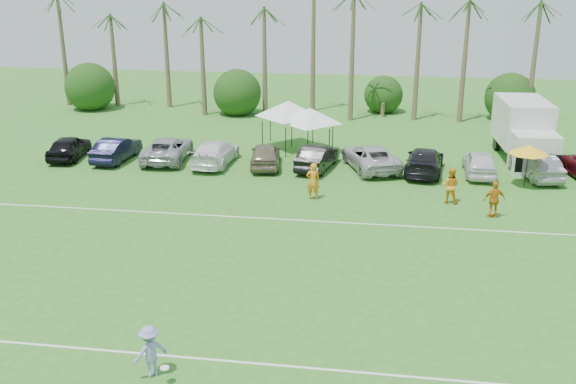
# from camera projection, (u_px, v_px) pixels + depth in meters

# --- Properties ---
(field_lines) EXTENTS (80.00, 12.10, 0.01)m
(field_lines) POSITION_uv_depth(u_px,v_px,m) (225.00, 272.00, 25.57)
(field_lines) COLOR white
(field_lines) RESTS_ON ground
(palm_tree_0) EXTENTS (2.40, 2.40, 8.90)m
(palm_tree_0) POSITION_uv_depth(u_px,v_px,m) (53.00, 19.00, 54.21)
(palm_tree_0) COLOR brown
(palm_tree_0) RESTS_ON ground
(palm_tree_1) EXTENTS (2.40, 2.40, 9.90)m
(palm_tree_1) POSITION_uv_depth(u_px,v_px,m) (108.00, 9.00, 53.24)
(palm_tree_1) COLOR brown
(palm_tree_1) RESTS_ON ground
(palm_tree_4) EXTENTS (2.40, 2.40, 8.90)m
(palm_tree_4) POSITION_uv_depth(u_px,v_px,m) (262.00, 22.00, 51.72)
(palm_tree_4) COLOR brown
(palm_tree_4) RESTS_ON ground
(palm_tree_5) EXTENTS (2.40, 2.40, 9.90)m
(palm_tree_5) POSITION_uv_depth(u_px,v_px,m) (311.00, 11.00, 50.89)
(palm_tree_5) COLOR brown
(palm_tree_5) RESTS_ON ground
(palm_tree_6) EXTENTS (2.40, 2.40, 10.90)m
(palm_tree_6) POSITION_uv_depth(u_px,v_px,m) (362.00, 0.00, 50.05)
(palm_tree_6) COLOR brown
(palm_tree_6) RESTS_ON ground
(palm_tree_8) EXTENTS (2.40, 2.40, 8.90)m
(palm_tree_8) POSITION_uv_depth(u_px,v_px,m) (479.00, 24.00, 49.37)
(palm_tree_8) COLOR brown
(palm_tree_8) RESTS_ON ground
(palm_tree_9) EXTENTS (2.40, 2.40, 9.90)m
(palm_tree_9) POSITION_uv_depth(u_px,v_px,m) (548.00, 13.00, 48.40)
(palm_tree_9) COLOR brown
(palm_tree_9) RESTS_ON ground
(bush_tree_0) EXTENTS (4.00, 4.00, 4.00)m
(bush_tree_0) POSITION_uv_depth(u_px,v_px,m) (98.00, 85.00, 56.59)
(bush_tree_0) COLOR brown
(bush_tree_0) RESTS_ON ground
(bush_tree_1) EXTENTS (4.00, 4.00, 4.00)m
(bush_tree_1) POSITION_uv_depth(u_px,v_px,m) (242.00, 89.00, 54.79)
(bush_tree_1) COLOR brown
(bush_tree_1) RESTS_ON ground
(bush_tree_2) EXTENTS (4.00, 4.00, 4.00)m
(bush_tree_2) POSITION_uv_depth(u_px,v_px,m) (384.00, 93.00, 53.14)
(bush_tree_2) COLOR brown
(bush_tree_2) RESTS_ON ground
(bush_tree_3) EXTENTS (4.00, 4.00, 4.00)m
(bush_tree_3) POSITION_uv_depth(u_px,v_px,m) (508.00, 96.00, 51.75)
(bush_tree_3) COLOR brown
(bush_tree_3) RESTS_ON ground
(sideline_player_a) EXTENTS (0.81, 0.63, 1.97)m
(sideline_player_a) POSITION_uv_depth(u_px,v_px,m) (313.00, 181.00, 33.47)
(sideline_player_a) COLOR orange
(sideline_player_a) RESTS_ON ground
(sideline_player_b) EXTENTS (1.07, 0.93, 1.88)m
(sideline_player_b) POSITION_uv_depth(u_px,v_px,m) (450.00, 185.00, 32.91)
(sideline_player_b) COLOR orange
(sideline_player_b) RESTS_ON ground
(sideline_player_c) EXTENTS (1.15, 0.67, 1.84)m
(sideline_player_c) POSITION_uv_depth(u_px,v_px,m) (494.00, 200.00, 30.94)
(sideline_player_c) COLOR orange
(sideline_player_c) RESTS_ON ground
(box_truck) EXTENTS (3.00, 7.24, 3.68)m
(box_truck) POSITION_uv_depth(u_px,v_px,m) (525.00, 130.00, 40.08)
(box_truck) COLOR silver
(box_truck) RESTS_ON ground
(canopy_tent_left) EXTENTS (4.61, 4.61, 3.74)m
(canopy_tent_left) POSITION_uv_depth(u_px,v_px,m) (288.00, 101.00, 42.52)
(canopy_tent_left) COLOR black
(canopy_tent_left) RESTS_ON ground
(canopy_tent_right) EXTENTS (4.31, 4.31, 3.49)m
(canopy_tent_right) POSITION_uv_depth(u_px,v_px,m) (310.00, 108.00, 41.38)
(canopy_tent_right) COLOR black
(canopy_tent_right) RESTS_ON ground
(market_umbrella) EXTENTS (2.14, 2.14, 2.39)m
(market_umbrella) POSITION_uv_depth(u_px,v_px,m) (529.00, 150.00, 34.97)
(market_umbrella) COLOR black
(market_umbrella) RESTS_ON ground
(frisbee_player) EXTENTS (1.27, 1.18, 1.64)m
(frisbee_player) POSITION_uv_depth(u_px,v_px,m) (150.00, 351.00, 18.79)
(frisbee_player) COLOR #908EC9
(frisbee_player) RESTS_ON ground
(parked_car_0) EXTENTS (2.21, 4.52, 1.49)m
(parked_car_0) POSITION_uv_depth(u_px,v_px,m) (69.00, 147.00, 40.85)
(parked_car_0) COLOR black
(parked_car_0) RESTS_ON ground
(parked_car_1) EXTENTS (1.78, 4.58, 1.49)m
(parked_car_1) POSITION_uv_depth(u_px,v_px,m) (116.00, 149.00, 40.40)
(parked_car_1) COLOR black
(parked_car_1) RESTS_ON ground
(parked_car_2) EXTENTS (2.87, 5.52, 1.49)m
(parked_car_2) POSITION_uv_depth(u_px,v_px,m) (167.00, 149.00, 40.42)
(parked_car_2) COLOR #A3A6AC
(parked_car_2) RESTS_ON ground
(parked_car_3) EXTENTS (2.29, 5.20, 1.49)m
(parked_car_3) POSITION_uv_depth(u_px,v_px,m) (215.00, 153.00, 39.60)
(parked_car_3) COLOR white
(parked_car_3) RESTS_ON ground
(parked_car_4) EXTENTS (2.36, 4.57, 1.49)m
(parked_car_4) POSITION_uv_depth(u_px,v_px,m) (265.00, 155.00, 39.11)
(parked_car_4) COLOR #786A54
(parked_car_4) RESTS_ON ground
(parked_car_5) EXTENTS (2.40, 4.72, 1.49)m
(parked_car_5) POSITION_uv_depth(u_px,v_px,m) (317.00, 157.00, 38.70)
(parked_car_5) COLOR black
(parked_car_5) RESTS_ON ground
(parked_car_6) EXTENTS (4.14, 5.86, 1.49)m
(parked_car_6) POSITION_uv_depth(u_px,v_px,m) (370.00, 157.00, 38.66)
(parked_car_6) COLOR beige
(parked_car_6) RESTS_ON ground
(parked_car_7) EXTENTS (2.71, 5.34, 1.49)m
(parked_car_7) POSITION_uv_depth(u_px,v_px,m) (424.00, 161.00, 37.93)
(parked_car_7) COLOR black
(parked_car_7) RESTS_ON ground
(parked_car_8) EXTENTS (1.89, 4.41, 1.49)m
(parked_car_8) POSITION_uv_depth(u_px,v_px,m) (480.00, 163.00, 37.51)
(parked_car_8) COLOR white
(parked_car_8) RESTS_ON ground
(parked_car_9) EXTENTS (2.34, 4.71, 1.49)m
(parked_car_9) POSITION_uv_depth(u_px,v_px,m) (537.00, 165.00, 37.01)
(parked_car_9) COLOR gray
(parked_car_9) RESTS_ON ground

